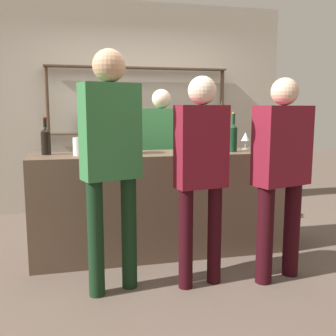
{
  "coord_description": "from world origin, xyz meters",
  "views": [
    {
      "loc": [
        -0.85,
        -3.59,
        1.39
      ],
      "look_at": [
        0.0,
        0.0,
        0.83
      ],
      "focal_mm": 42.0,
      "sensor_mm": 36.0,
      "label": 1
    }
  ],
  "objects_px": {
    "server_behind_counter": "(162,150)",
    "customer_center": "(201,164)",
    "customer_left": "(111,151)",
    "customer_right": "(281,165)",
    "cork_jar": "(79,147)",
    "wine_glass": "(245,137)",
    "counter_bottle_0": "(233,137)",
    "counter_bottle_2": "(46,140)",
    "ice_bucket": "(124,141)",
    "counter_bottle_1": "(259,138)"
  },
  "relations": [
    {
      "from": "counter_bottle_1",
      "to": "ice_bucket",
      "type": "relative_size",
      "value": 1.4
    },
    {
      "from": "counter_bottle_2",
      "to": "wine_glass",
      "type": "relative_size",
      "value": 1.97
    },
    {
      "from": "ice_bucket",
      "to": "wine_glass",
      "type": "bearing_deg",
      "value": 6.14
    },
    {
      "from": "ice_bucket",
      "to": "cork_jar",
      "type": "xyz_separation_m",
      "value": [
        -0.4,
        -0.03,
        -0.04
      ]
    },
    {
      "from": "counter_bottle_0",
      "to": "server_behind_counter",
      "type": "bearing_deg",
      "value": 126.48
    },
    {
      "from": "customer_center",
      "to": "customer_right",
      "type": "xyz_separation_m",
      "value": [
        0.66,
        -0.03,
        -0.03
      ]
    },
    {
      "from": "customer_center",
      "to": "wine_glass",
      "type": "bearing_deg",
      "value": -50.16
    },
    {
      "from": "counter_bottle_0",
      "to": "ice_bucket",
      "type": "height_order",
      "value": "counter_bottle_0"
    },
    {
      "from": "cork_jar",
      "to": "customer_right",
      "type": "bearing_deg",
      "value": -25.98
    },
    {
      "from": "counter_bottle_1",
      "to": "customer_center",
      "type": "distance_m",
      "value": 1.14
    },
    {
      "from": "wine_glass",
      "to": "ice_bucket",
      "type": "height_order",
      "value": "ice_bucket"
    },
    {
      "from": "customer_left",
      "to": "cork_jar",
      "type": "bearing_deg",
      "value": 0.65
    },
    {
      "from": "customer_right",
      "to": "cork_jar",
      "type": "bearing_deg",
      "value": 47.13
    },
    {
      "from": "counter_bottle_2",
      "to": "wine_glass",
      "type": "xyz_separation_m",
      "value": [
        1.95,
        0.04,
        -0.01
      ]
    },
    {
      "from": "customer_left",
      "to": "customer_right",
      "type": "xyz_separation_m",
      "value": [
        1.34,
        -0.08,
        -0.14
      ]
    },
    {
      "from": "ice_bucket",
      "to": "customer_left",
      "type": "xyz_separation_m",
      "value": [
        -0.18,
        -0.71,
        -0.02
      ]
    },
    {
      "from": "counter_bottle_1",
      "to": "customer_right",
      "type": "bearing_deg",
      "value": -103.41
    },
    {
      "from": "counter_bottle_2",
      "to": "cork_jar",
      "type": "height_order",
      "value": "counter_bottle_2"
    },
    {
      "from": "cork_jar",
      "to": "customer_right",
      "type": "xyz_separation_m",
      "value": [
        1.56,
        -0.76,
        -0.11
      ]
    },
    {
      "from": "counter_bottle_0",
      "to": "wine_glass",
      "type": "relative_size",
      "value": 2.2
    },
    {
      "from": "counter_bottle_2",
      "to": "customer_left",
      "type": "bearing_deg",
      "value": -57.69
    },
    {
      "from": "cork_jar",
      "to": "customer_center",
      "type": "height_order",
      "value": "customer_center"
    },
    {
      "from": "server_behind_counter",
      "to": "customer_center",
      "type": "height_order",
      "value": "customer_center"
    },
    {
      "from": "server_behind_counter",
      "to": "counter_bottle_2",
      "type": "bearing_deg",
      "value": -56.18
    },
    {
      "from": "counter_bottle_1",
      "to": "customer_right",
      "type": "distance_m",
      "value": 0.83
    },
    {
      "from": "counter_bottle_1",
      "to": "customer_left",
      "type": "height_order",
      "value": "customer_left"
    },
    {
      "from": "counter_bottle_0",
      "to": "customer_center",
      "type": "bearing_deg",
      "value": -127.96
    },
    {
      "from": "wine_glass",
      "to": "server_behind_counter",
      "type": "distance_m",
      "value": 0.95
    },
    {
      "from": "server_behind_counter",
      "to": "customer_center",
      "type": "relative_size",
      "value": 0.98
    },
    {
      "from": "server_behind_counter",
      "to": "wine_glass",
      "type": "bearing_deg",
      "value": 61.85
    },
    {
      "from": "cork_jar",
      "to": "customer_center",
      "type": "bearing_deg",
      "value": -38.83
    },
    {
      "from": "counter_bottle_0",
      "to": "wine_glass",
      "type": "bearing_deg",
      "value": 41.31
    },
    {
      "from": "wine_glass",
      "to": "counter_bottle_0",
      "type": "bearing_deg",
      "value": -138.69
    },
    {
      "from": "counter_bottle_2",
      "to": "server_behind_counter",
      "type": "height_order",
      "value": "server_behind_counter"
    },
    {
      "from": "cork_jar",
      "to": "customer_center",
      "type": "distance_m",
      "value": 1.16
    },
    {
      "from": "counter_bottle_1",
      "to": "counter_bottle_2",
      "type": "bearing_deg",
      "value": 177.27
    },
    {
      "from": "counter_bottle_2",
      "to": "customer_center",
      "type": "bearing_deg",
      "value": -35.69
    },
    {
      "from": "ice_bucket",
      "to": "counter_bottle_2",
      "type": "bearing_deg",
      "value": 172.11
    },
    {
      "from": "counter_bottle_2",
      "to": "cork_jar",
      "type": "distance_m",
      "value": 0.32
    },
    {
      "from": "cork_jar",
      "to": "customer_left",
      "type": "distance_m",
      "value": 0.71
    },
    {
      "from": "counter_bottle_1",
      "to": "customer_left",
      "type": "relative_size",
      "value": 0.19
    },
    {
      "from": "counter_bottle_0",
      "to": "cork_jar",
      "type": "relative_size",
      "value": 2.35
    },
    {
      "from": "counter_bottle_2",
      "to": "customer_center",
      "type": "distance_m",
      "value": 1.47
    },
    {
      "from": "customer_center",
      "to": "customer_right",
      "type": "bearing_deg",
      "value": -102.55
    },
    {
      "from": "counter_bottle_0",
      "to": "counter_bottle_2",
      "type": "xyz_separation_m",
      "value": [
        -1.74,
        0.15,
        -0.01
      ]
    },
    {
      "from": "wine_glass",
      "to": "customer_center",
      "type": "relative_size",
      "value": 0.1
    },
    {
      "from": "ice_bucket",
      "to": "customer_right",
      "type": "bearing_deg",
      "value": -34.38
    },
    {
      "from": "customer_left",
      "to": "wine_glass",
      "type": "bearing_deg",
      "value": -77.23
    },
    {
      "from": "counter_bottle_1",
      "to": "customer_center",
      "type": "bearing_deg",
      "value": -138.21
    },
    {
      "from": "counter_bottle_2",
      "to": "customer_left",
      "type": "height_order",
      "value": "customer_left"
    }
  ]
}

